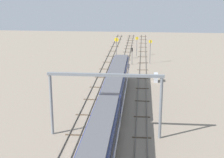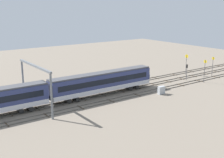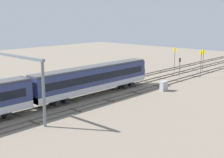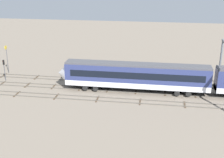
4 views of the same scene
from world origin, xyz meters
name	(u,v)px [view 4 (image 4 of 4)]	position (x,y,z in m)	size (l,w,h in m)	color
ground_plane	(122,91)	(0.00, 0.00, 0.00)	(152.89, 152.89, 0.00)	gray
track_near_foreground	(125,82)	(0.00, -4.25, 0.07)	(136.89, 2.40, 0.16)	#59544C
track_with_train	(122,90)	(0.00, 0.00, 0.07)	(136.89, 2.40, 0.16)	#59544C
track_middle	(118,100)	(0.00, 4.25, 0.07)	(136.89, 2.40, 0.16)	#59544C
speed_sign_near_foreground	(7,56)	(23.67, -5.93, 3.57)	(0.14, 0.83, 5.69)	#4C4C51
signal_light_trackside_approach	(4,67)	(22.16, -1.71, 2.66)	(0.31, 0.32, 4.02)	#4C4C51
relay_cabinet	(85,71)	(8.12, -6.83, 0.85)	(1.61, 0.75, 1.70)	#B2B7BC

